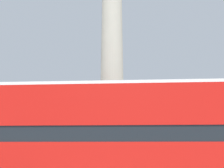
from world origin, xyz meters
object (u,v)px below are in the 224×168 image
at_px(monument_column, 112,50).
at_px(bus_a, 136,136).
at_px(street_lamp, 89,125).
at_px(equestrian_statue, 23,150).

relative_size(monument_column, bus_a, 2.25).
bearing_deg(monument_column, street_lamp, -99.33).
distance_m(monument_column, equestrian_statue, 11.87).
xyz_separation_m(monument_column, equestrian_statue, (-8.35, 2.90, -7.92)).
bearing_deg(monument_column, bus_a, -75.06).
height_order(monument_column, equestrian_statue, monument_column).
distance_m(bus_a, equestrian_statue, 13.91).
relative_size(monument_column, equestrian_statue, 4.32).
distance_m(equestrian_statue, street_lamp, 10.58).
xyz_separation_m(bus_a, street_lamp, (-2.47, 2.34, 0.71)).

